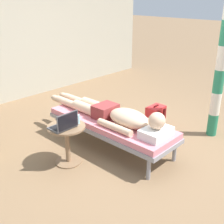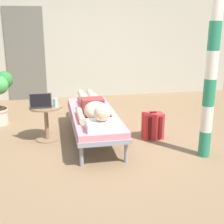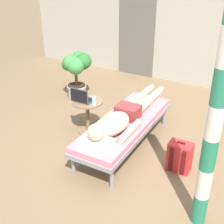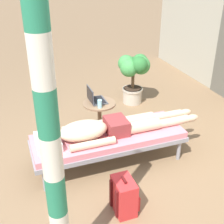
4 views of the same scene
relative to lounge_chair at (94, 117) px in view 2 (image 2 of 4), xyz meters
The scene contains 10 objects.
ground_plane 0.44m from the lounge_chair, 38.35° to the right, with size 40.00×40.00×0.00m, color #846647.
house_wall_back 3.03m from the lounge_chair, 90.00° to the left, with size 7.60×0.20×2.70m, color #B2AD99.
house_door_panel 3.05m from the lounge_chair, 112.20° to the left, with size 0.84×0.03×2.04m, color #625F54.
lounge_chair is the anchor object (origin of this frame).
person_reclining 0.19m from the lounge_chair, 90.00° to the right, with size 0.53×2.17×0.32m.
side_table 0.71m from the lounge_chair, behind, with size 0.48×0.48×0.52m.
laptop 0.80m from the lounge_chair, behind, with size 0.31×0.24×0.23m.
drink_glass 0.60m from the lounge_chair, behind, with size 0.06×0.06×0.12m, color #99D8E5.
backpack 0.90m from the lounge_chair, ahead, with size 0.30×0.26×0.42m.
porch_post 1.83m from the lounge_chair, 33.71° to the right, with size 0.15×0.15×2.42m.
Camera 2 is at (-0.80, -4.14, 1.71)m, focal length 48.77 mm.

